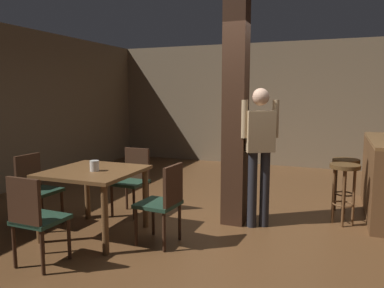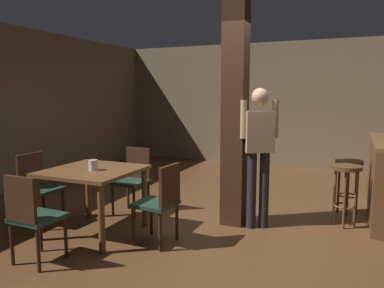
% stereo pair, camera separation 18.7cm
% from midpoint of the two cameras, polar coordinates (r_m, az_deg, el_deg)
% --- Properties ---
extents(ground_plane, '(10.80, 10.80, 0.00)m').
position_cam_midpoint_polar(ground_plane, '(4.67, 5.95, -13.09)').
color(ground_plane, brown).
extents(wall_back, '(8.00, 0.10, 2.80)m').
position_cam_midpoint_polar(wall_back, '(8.77, 15.01, 5.78)').
color(wall_back, '#756047').
rests_on(wall_back, ground_plane).
extents(pillar, '(0.28, 0.28, 2.80)m').
position_cam_midpoint_polar(pillar, '(4.69, 7.70, 4.51)').
color(pillar, '#382114').
rests_on(pillar, ground_plane).
extents(dining_table, '(1.01, 1.01, 0.78)m').
position_cam_midpoint_polar(dining_table, '(4.53, -13.69, -5.25)').
color(dining_table, brown).
rests_on(dining_table, ground_plane).
extents(chair_east, '(0.45, 0.45, 0.89)m').
position_cam_midpoint_polar(chair_east, '(4.13, -3.46, -8.45)').
color(chair_east, '#1E3828').
rests_on(chair_east, ground_plane).
extents(chair_west, '(0.44, 0.44, 0.89)m').
position_cam_midpoint_polar(chair_west, '(5.13, -21.57, -5.79)').
color(chair_west, '#1E3828').
rests_on(chair_west, ground_plane).
extents(chair_north, '(0.44, 0.44, 0.89)m').
position_cam_midpoint_polar(chair_north, '(5.26, -7.87, -4.98)').
color(chair_north, '#1E3828').
rests_on(chair_north, ground_plane).
extents(chair_south, '(0.43, 0.43, 0.89)m').
position_cam_midpoint_polar(chair_south, '(3.92, -22.01, -9.90)').
color(chair_south, '#1E3828').
rests_on(chair_south, ground_plane).
extents(napkin_cup, '(0.10, 0.10, 0.12)m').
position_cam_midpoint_polar(napkin_cup, '(4.43, -13.66, -3.14)').
color(napkin_cup, beige).
rests_on(napkin_cup, dining_table).
extents(standing_person, '(0.45, 0.34, 1.72)m').
position_cam_midpoint_polar(standing_person, '(4.63, 11.28, -0.56)').
color(standing_person, tan).
rests_on(standing_person, ground_plane).
extents(bar_stool_near, '(0.37, 0.37, 0.78)m').
position_cam_midpoint_polar(bar_stool_near, '(5.07, 23.38, -5.11)').
color(bar_stool_near, '#4C3319').
rests_on(bar_stool_near, ground_plane).
extents(bar_stool_mid, '(0.36, 0.36, 0.75)m').
position_cam_midpoint_polar(bar_stool_mid, '(5.63, 23.64, -4.10)').
color(bar_stool_mid, '#4C3319').
rests_on(bar_stool_mid, ground_plane).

